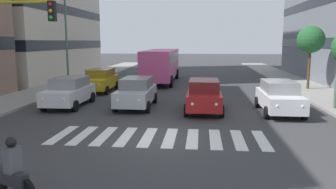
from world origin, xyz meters
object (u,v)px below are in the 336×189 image
(car_1, at_px, (204,95))
(motorcycle_with_rider, at_px, (12,173))
(car_2, at_px, (136,92))
(street_lamp_right, at_px, (73,29))
(car_0, at_px, (279,97))
(street_tree_2, at_px, (311,40))
(bus_behind_traffic, at_px, (161,62))
(car_row2_0, at_px, (100,80))
(street_lamp_left, at_px, (335,23))
(car_3, at_px, (69,91))

(car_1, xyz_separation_m, motorcycle_with_rider, (4.73, 10.94, -0.24))
(car_1, distance_m, car_2, 3.97)
(car_2, distance_m, street_lamp_right, 10.25)
(car_0, distance_m, street_tree_2, 10.20)
(bus_behind_traffic, bearing_deg, car_row2_0, 58.77)
(street_lamp_left, bearing_deg, car_row2_0, -21.35)
(car_0, relative_size, car_2, 1.00)
(bus_behind_traffic, xyz_separation_m, street_tree_2, (-12.06, 4.32, 2.06))
(car_3, bearing_deg, motorcycle_with_rider, 105.34)
(car_3, relative_size, car_row2_0, 1.00)
(car_2, height_order, motorcycle_with_rider, car_2)
(car_2, xyz_separation_m, street_lamp_left, (-10.80, -0.07, 3.90))
(car_row2_0, bearing_deg, car_0, 150.58)
(car_0, height_order, street_lamp_right, street_lamp_right)
(car_0, xyz_separation_m, car_2, (7.91, -0.85, 0.00))
(motorcycle_with_rider, distance_m, street_tree_2, 23.69)
(car_1, bearing_deg, car_2, -10.38)
(car_1, bearing_deg, street_tree_2, -133.19)
(motorcycle_with_rider, relative_size, street_lamp_right, 0.21)
(car_2, distance_m, motorcycle_with_rider, 11.69)
(car_row2_0, relative_size, street_lamp_right, 0.60)
(car_2, height_order, street_lamp_right, street_lamp_right)
(car_2, xyz_separation_m, bus_behind_traffic, (0.00, -12.28, 0.97))
(street_lamp_right, distance_m, street_tree_2, 18.46)
(street_lamp_left, distance_m, street_tree_2, 8.04)
(street_lamp_right, xyz_separation_m, street_tree_2, (-18.42, -0.91, -0.83))
(bus_behind_traffic, bearing_deg, car_1, 106.74)
(motorcycle_with_rider, distance_m, street_lamp_left, 17.02)
(car_2, xyz_separation_m, street_lamp_right, (6.36, -7.05, 3.86))
(motorcycle_with_rider, xyz_separation_m, street_tree_2, (-12.88, -19.62, 3.27))
(car_2, relative_size, street_tree_2, 0.92)
(car_row2_0, height_order, street_tree_2, street_tree_2)
(motorcycle_with_rider, bearing_deg, bus_behind_traffic, -91.96)
(bus_behind_traffic, height_order, street_lamp_left, street_lamp_left)
(street_tree_2, bearing_deg, street_lamp_right, 2.84)
(car_row2_0, distance_m, street_tree_2, 16.40)
(car_row2_0, bearing_deg, street_tree_2, -172.35)
(car_row2_0, bearing_deg, car_3, 89.34)
(street_lamp_left, bearing_deg, street_tree_2, -99.06)
(car_3, height_order, car_row2_0, same)
(car_2, distance_m, street_lamp_left, 11.48)
(motorcycle_with_rider, height_order, street_lamp_left, street_lamp_left)
(car_3, xyz_separation_m, bus_behind_traffic, (-3.99, -12.40, 0.97))
(car_row2_0, xyz_separation_m, street_lamp_right, (2.44, -1.23, 3.86))
(street_lamp_left, bearing_deg, car_0, 17.57)
(bus_behind_traffic, relative_size, street_lamp_right, 1.41)
(car_0, relative_size, street_tree_2, 0.92)
(street_lamp_right, bearing_deg, motorcycle_with_rider, 106.50)
(car_row2_0, bearing_deg, street_lamp_right, -26.72)
(car_1, height_order, motorcycle_with_rider, car_1)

